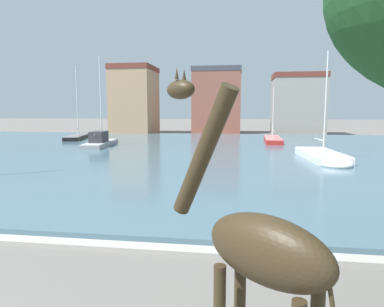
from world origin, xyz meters
TOP-DOWN VIEW (x-y plane):
  - harbor_water at (0.00, 28.86)m, footprint 83.50×43.52m
  - quay_edge_coping at (0.00, 6.85)m, footprint 83.50×0.50m
  - giraffe_statue at (4.28, 1.78)m, footprint 2.20×1.88m
  - sailboat_white at (10.07, 23.53)m, footprint 2.78×7.88m
  - sailboat_red at (7.74, 38.58)m, footprint 2.02×8.90m
  - sailboat_black at (-16.72, 39.40)m, footprint 3.79×9.03m
  - sailboat_grey at (-10.12, 31.22)m, footprint 2.81×8.50m
  - townhouse_wide_warehouse at (-13.45, 53.03)m, footprint 6.60×8.12m
  - townhouse_narrow_midrow at (-0.03, 55.85)m, footprint 8.08×5.65m
  - townhouse_tall_gabled at (13.01, 54.59)m, footprint 8.06×6.12m

SIDE VIEW (x-z plane):
  - quay_edge_coping at x=0.00m, z-range 0.00..0.12m
  - harbor_water at x=0.00m, z-range 0.00..0.28m
  - sailboat_red at x=7.74m, z-range -2.85..3.67m
  - sailboat_black at x=-16.72m, z-range -4.32..5.15m
  - sailboat_white at x=10.07m, z-range -3.58..4.46m
  - sailboat_grey at x=-10.12m, z-range -4.06..5.24m
  - giraffe_statue at x=4.28m, z-range 0.05..4.49m
  - townhouse_tall_gabled at x=13.01m, z-range 0.01..9.65m
  - townhouse_narrow_midrow at x=-0.03m, z-range 0.01..10.97m
  - townhouse_wide_warehouse at x=-13.45m, z-range 0.01..11.07m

